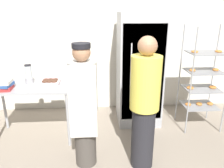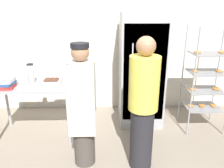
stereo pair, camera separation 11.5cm
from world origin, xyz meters
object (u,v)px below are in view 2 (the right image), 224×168
object	(u,v)px
donut_box	(52,80)
binder_stack	(4,84)
refrigerator	(141,70)
person_customer	(143,105)
person_baker	(83,105)
blender_pitcher	(31,74)
baking_rack	(206,82)

from	to	relation	value
donut_box	binder_stack	xyz separation A→B (m)	(-0.64, -0.20, 0.02)
refrigerator	person_customer	size ratio (longest dim) A/B	1.13
person_baker	person_customer	xyz separation A→B (m)	(0.73, -0.07, 0.03)
blender_pitcher	binder_stack	distance (m)	0.42
refrigerator	baking_rack	world-z (taller)	refrigerator
donut_box	person_customer	distance (m)	1.51
binder_stack	person_customer	size ratio (longest dim) A/B	0.18
baking_rack	binder_stack	distance (m)	3.10
binder_stack	baking_rack	bearing A→B (deg)	6.32
person_customer	donut_box	bearing A→B (deg)	147.75
refrigerator	person_baker	xyz separation A→B (m)	(-0.89, -1.16, -0.12)
refrigerator	person_customer	xyz separation A→B (m)	(-0.16, -1.24, -0.10)
blender_pitcher	person_baker	size ratio (longest dim) A/B	0.18
binder_stack	person_customer	xyz separation A→B (m)	(1.91, -0.60, -0.09)
baking_rack	blender_pitcher	bearing A→B (deg)	-178.60
baking_rack	person_baker	distance (m)	2.09
donut_box	blender_pitcher	bearing A→B (deg)	167.33
baking_rack	blender_pitcher	size ratio (longest dim) A/B	5.88
baking_rack	person_customer	distance (m)	1.50
blender_pitcher	person_customer	world-z (taller)	person_customer
baking_rack	person_baker	world-z (taller)	baking_rack
person_baker	binder_stack	bearing A→B (deg)	155.80
refrigerator	person_baker	world-z (taller)	refrigerator
refrigerator	baking_rack	distance (m)	1.06
person_baker	person_customer	distance (m)	0.74
baking_rack	binder_stack	xyz separation A→B (m)	(-3.08, -0.34, 0.11)
binder_stack	refrigerator	bearing A→B (deg)	17.09
person_customer	person_baker	bearing A→B (deg)	174.15
donut_box	blender_pitcher	size ratio (longest dim) A/B	0.94
baking_rack	blender_pitcher	distance (m)	2.78
binder_stack	person_baker	size ratio (longest dim) A/B	0.19
donut_box	person_customer	size ratio (longest dim) A/B	0.16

